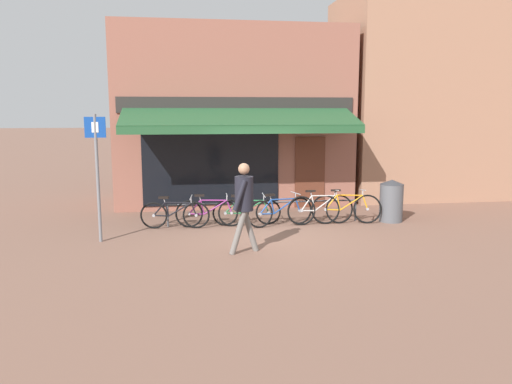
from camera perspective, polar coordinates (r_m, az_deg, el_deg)
name	(u,v)px	position (r m, az deg, el deg)	size (l,w,h in m)	color
ground_plane	(268,235)	(11.64, 1.41, -4.91)	(160.00, 160.00, 0.00)	brown
shop_front	(233,117)	(15.86, -2.67, 8.58)	(7.11, 4.60, 5.35)	#8E5647
neighbour_building	(428,98)	(18.34, 19.09, 10.15)	(6.06, 4.00, 6.60)	#9E7056
bike_rack_rail	(264,205)	(12.67, 0.95, -1.47)	(4.95, 0.04, 0.57)	#47494F
bicycle_black	(175,214)	(12.32, -9.27, -2.52)	(1.69, 0.52, 0.81)	black
bicycle_purple	(210,212)	(12.40, -5.25, -2.32)	(1.73, 0.52, 0.82)	black
bicycle_green	(247,211)	(12.53, -1.07, -2.24)	(1.73, 0.52, 0.79)	black
bicycle_blue	(280,211)	(12.45, 2.75, -2.22)	(1.74, 0.60, 0.83)	black
bicycle_silver	(320,209)	(12.76, 7.37, -1.92)	(1.75, 0.52, 0.90)	black
bicycle_orange	(346,208)	(12.93, 10.28, -1.83)	(1.83, 0.52, 0.90)	black
pedestrian_adult	(244,198)	(9.97, -1.38, -0.73)	(0.63, 0.58, 1.84)	slate
litter_bin	(391,200)	(13.41, 15.20, -0.94)	(0.61, 0.61, 1.10)	#515459
parking_sign	(97,166)	(11.27, -17.71, 2.90)	(0.44, 0.07, 2.78)	slate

